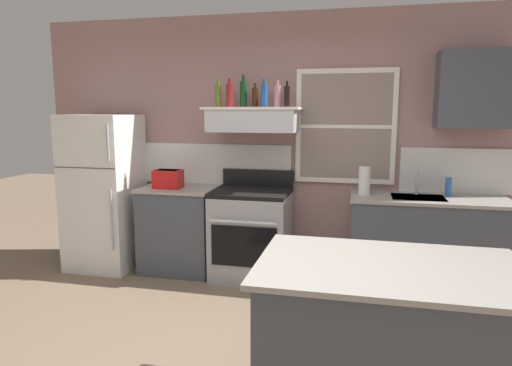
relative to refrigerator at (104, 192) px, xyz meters
name	(u,v)px	position (x,y,z in m)	size (l,w,h in m)	color
back_wall	(285,145)	(1.93, 0.39, 0.52)	(5.40, 0.11, 2.70)	gray
refrigerator	(104,192)	(0.00, 0.00, 0.00)	(0.70, 0.72, 1.67)	white
counter_left_of_stove	(180,229)	(0.85, 0.06, -0.38)	(0.79, 0.63, 0.91)	#474C56
toaster	(168,179)	(0.76, -0.02, 0.18)	(0.30, 0.20, 0.19)	red
stove_range	(252,233)	(1.65, 0.02, -0.37)	(0.76, 0.69, 1.09)	#9EA0A5
range_hood_shelf	(254,119)	(1.65, 0.12, 0.79)	(0.96, 0.52, 0.24)	silver
bottle_olive_oil_square	(218,95)	(1.29, 0.09, 1.03)	(0.06, 0.06, 0.28)	#4C601E
bottle_red_label_wine	(230,95)	(1.41, 0.09, 1.03)	(0.07, 0.07, 0.29)	maroon
bottle_dark_green_wine	(243,94)	(1.54, 0.15, 1.05)	(0.07, 0.07, 0.32)	#143819
bottle_brown_stout	(255,97)	(1.66, 0.15, 1.01)	(0.06, 0.06, 0.24)	#381E0F
bottle_blue_liqueur	(264,95)	(1.77, 0.07, 1.03)	(0.07, 0.07, 0.27)	#1E478C
bottle_rose_pink	(277,96)	(1.88, 0.17, 1.02)	(0.07, 0.07, 0.27)	#C67F84
bottle_balsamic_dark	(287,96)	(1.99, 0.07, 1.02)	(0.06, 0.06, 0.25)	black
counter_right_with_sink	(426,244)	(3.35, 0.06, -0.38)	(1.43, 0.63, 0.91)	#474C56
sink_faucet	(418,177)	(3.25, 0.16, 0.25)	(0.03, 0.17, 0.28)	silver
paper_towel_roll	(364,181)	(2.76, 0.06, 0.21)	(0.11, 0.11, 0.27)	white
dish_soap_bottle	(448,187)	(3.53, 0.16, 0.17)	(0.06, 0.06, 0.18)	blue
kitchen_island	(386,345)	(2.89, -1.97, -0.38)	(1.40, 0.90, 0.91)	#474C56
upper_cabinet_right	(474,90)	(3.70, 0.20, 1.07)	(0.64, 0.32, 0.70)	#474C56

